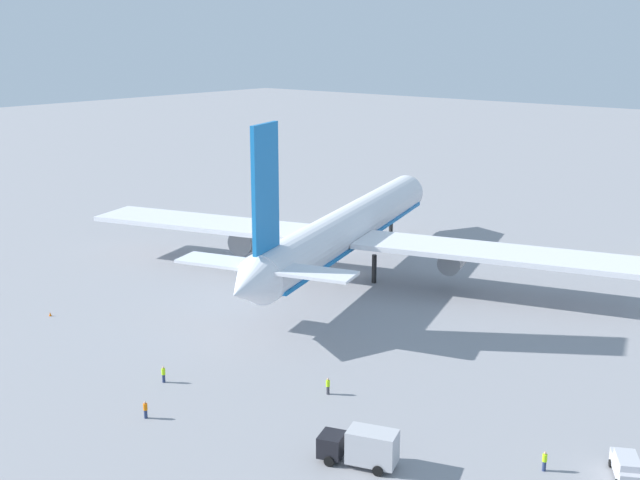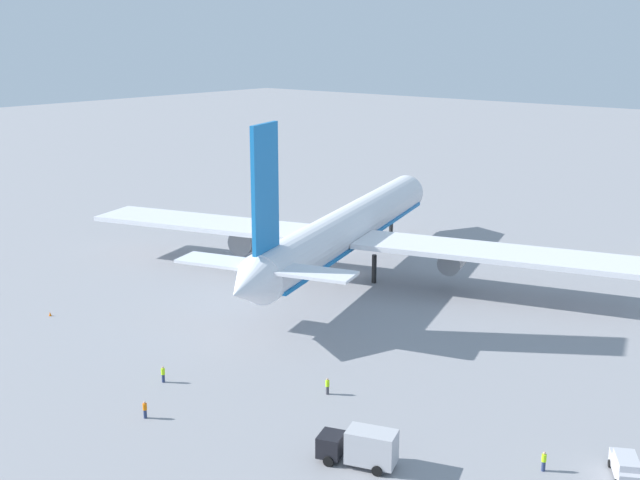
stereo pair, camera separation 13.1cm
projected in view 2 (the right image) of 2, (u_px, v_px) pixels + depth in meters
The scene contains 9 objects.
ground_plane at pixel (348, 273), 119.75m from camera, with size 600.00×600.00×0.00m, color gray.
airliner at pixel (345, 230), 116.79m from camera, with size 67.57×80.32×25.06m.
service_truck_2 at pixel (361, 447), 66.12m from camera, with size 4.29×6.96×3.25m.
service_van at pixel (626, 467), 64.32m from camera, with size 4.97×3.90×1.97m.
ground_worker_0 at pixel (145, 410), 74.46m from camera, with size 0.45×0.45×1.70m.
ground_worker_1 at pixel (544, 461), 65.44m from camera, with size 0.56×0.56×1.73m.
ground_worker_2 at pixel (327, 386), 79.41m from camera, with size 0.45×0.45×1.71m.
ground_worker_3 at pixel (163, 374), 82.14m from camera, with size 0.48×0.48×1.75m.
traffic_cone_1 at pixel (50, 314), 101.63m from camera, with size 0.36×0.36×0.55m, color orange.
Camera 2 is at (-91.07, -69.86, 34.79)m, focal length 44.93 mm.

